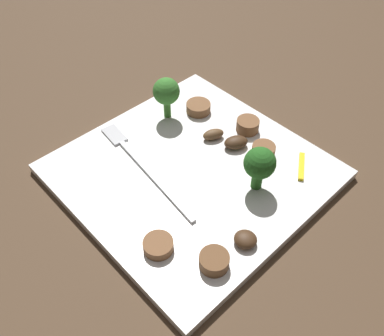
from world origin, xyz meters
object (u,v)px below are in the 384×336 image
object	(u,v)px
sausage_slice_3	(263,150)
mushroom_1	(245,239)
mushroom_0	(213,134)
sausage_slice_0	(214,261)
sausage_slice_2	(246,124)
plate	(192,171)
sausage_slice_1	(158,245)
mushroom_2	(236,142)
pepper_strip_0	(301,166)
broccoli_floret_1	(166,92)
fork	(139,162)
broccoli_floret_0	(260,164)
sausage_slice_4	(198,108)

from	to	relation	value
sausage_slice_3	mushroom_1	world-z (taller)	same
mushroom_0	mushroom_1	distance (m)	0.15
sausage_slice_0	sausage_slice_2	xyz separation A→B (m)	(0.11, -0.16, 0.00)
plate	sausage_slice_1	size ratio (longest dim) A/B	9.02
mushroom_2	pepper_strip_0	xyz separation A→B (m)	(-0.07, -0.03, -0.01)
sausage_slice_3	broccoli_floret_1	bearing A→B (deg)	15.09
fork	pepper_strip_0	xyz separation A→B (m)	(-0.13, -0.13, 0.00)
broccoli_floret_0	sausage_slice_4	xyz separation A→B (m)	(0.14, -0.04, -0.03)
broccoli_floret_0	mushroom_0	xyz separation A→B (m)	(0.09, -0.02, -0.03)
plate	fork	size ratio (longest dim) A/B	1.47
plate	sausage_slice_2	world-z (taller)	sausage_slice_2
sausage_slice_0	mushroom_1	size ratio (longest dim) A/B	1.25
sausage_slice_1	mushroom_0	size ratio (longest dim) A/B	1.12
broccoli_floret_1	mushroom_0	distance (m)	0.08
plate	pepper_strip_0	size ratio (longest dim) A/B	6.33
sausage_slice_0	sausage_slice_4	xyz separation A→B (m)	(0.17, -0.15, -0.00)
sausage_slice_2	sausage_slice_3	distance (m)	0.05
sausage_slice_4	pepper_strip_0	world-z (taller)	sausage_slice_4
sausage_slice_1	sausage_slice_3	size ratio (longest dim) A/B	1.08
sausage_slice_4	mushroom_0	bearing A→B (deg)	155.08
sausage_slice_0	mushroom_1	bearing A→B (deg)	-95.87
mushroom_2	pepper_strip_0	world-z (taller)	mushroom_2
sausage_slice_4	broccoli_floret_0	bearing A→B (deg)	161.87
sausage_slice_2	sausage_slice_3	xyz separation A→B (m)	(-0.04, 0.02, -0.00)
sausage_slice_1	mushroom_2	bearing A→B (deg)	-74.35
sausage_slice_4	fork	bearing A→B (deg)	100.55
plate	fork	world-z (taller)	fork
sausage_slice_0	sausage_slice_1	distance (m)	0.06
mushroom_2	sausage_slice_1	bearing A→B (deg)	105.65
sausage_slice_2	plate	bearing A→B (deg)	91.69
sausage_slice_1	mushroom_0	world-z (taller)	mushroom_0
sausage_slice_3	mushroom_0	distance (m)	0.06
fork	sausage_slice_1	xyz separation A→B (m)	(-0.10, 0.06, 0.00)
pepper_strip_0	mushroom_0	bearing A→B (deg)	19.99
mushroom_0	broccoli_floret_0	bearing A→B (deg)	166.07
mushroom_1	broccoli_floret_1	bearing A→B (deg)	-20.19
sausage_slice_3	mushroom_2	xyz separation A→B (m)	(0.03, 0.01, 0.00)
sausage_slice_2	mushroom_0	world-z (taller)	sausage_slice_2
sausage_slice_1	sausage_slice_2	world-z (taller)	sausage_slice_2
broccoli_floret_0	broccoli_floret_1	world-z (taller)	broccoli_floret_1
sausage_slice_0	broccoli_floret_0	bearing A→B (deg)	-70.68
sausage_slice_3	mushroom_2	world-z (taller)	mushroom_2
sausage_slice_2	sausage_slice_4	size ratio (longest dim) A/B	0.89
broccoli_floret_1	mushroom_2	world-z (taller)	broccoli_floret_1
pepper_strip_0	sausage_slice_4	bearing A→B (deg)	5.37
plate	broccoli_floret_0	size ratio (longest dim) A/B	4.98
sausage_slice_0	mushroom_2	bearing A→B (deg)	-54.83
sausage_slice_0	sausage_slice_4	distance (m)	0.23
sausage_slice_0	pepper_strip_0	bearing A→B (deg)	-83.44
sausage_slice_1	mushroom_1	xyz separation A→B (m)	(-0.05, -0.06, 0.00)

